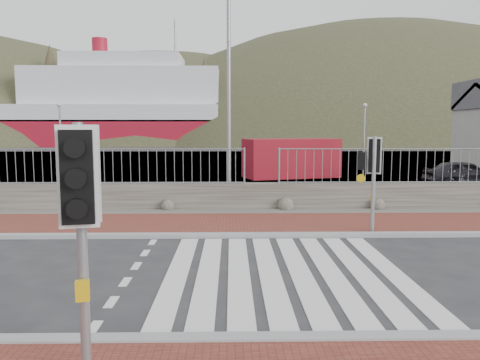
{
  "coord_description": "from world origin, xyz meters",
  "views": [
    {
      "loc": [
        -1.04,
        -8.86,
        2.82
      ],
      "look_at": [
        -0.82,
        3.0,
        1.5
      ],
      "focal_mm": 35.0,
      "sensor_mm": 36.0,
      "label": 1
    }
  ],
  "objects_px": {
    "ferry": "(85,112)",
    "car_a": "(464,174)",
    "traffic_signal_far": "(373,163)",
    "traffic_signal_near": "(80,198)",
    "streetlight": "(233,77)",
    "shipping_container": "(291,158)"
  },
  "relations": [
    {
      "from": "ferry",
      "to": "car_a",
      "type": "height_order",
      "value": "ferry"
    },
    {
      "from": "ferry",
      "to": "traffic_signal_far",
      "type": "bearing_deg",
      "value": -67.06
    },
    {
      "from": "traffic_signal_near",
      "to": "traffic_signal_far",
      "type": "xyz_separation_m",
      "value": [
        5.35,
        7.18,
        -0.18
      ]
    },
    {
      "from": "ferry",
      "to": "car_a",
      "type": "xyz_separation_m",
      "value": [
        34.78,
        -54.66,
        -4.72
      ]
    },
    {
      "from": "traffic_signal_near",
      "to": "traffic_signal_far",
      "type": "distance_m",
      "value": 8.95
    },
    {
      "from": "traffic_signal_far",
      "to": "car_a",
      "type": "bearing_deg",
      "value": -110.3
    },
    {
      "from": "ferry",
      "to": "traffic_signal_near",
      "type": "bearing_deg",
      "value": -72.97
    },
    {
      "from": "traffic_signal_far",
      "to": "car_a",
      "type": "height_order",
      "value": "traffic_signal_far"
    },
    {
      "from": "traffic_signal_far",
      "to": "car_a",
      "type": "relative_size",
      "value": 0.69
    },
    {
      "from": "streetlight",
      "to": "shipping_container",
      "type": "relative_size",
      "value": 1.55
    },
    {
      "from": "streetlight",
      "to": "car_a",
      "type": "xyz_separation_m",
      "value": [
        11.12,
        5.15,
        -3.98
      ]
    },
    {
      "from": "traffic_signal_near",
      "to": "car_a",
      "type": "xyz_separation_m",
      "value": [
        12.8,
        17.09,
        -1.44
      ]
    },
    {
      "from": "streetlight",
      "to": "car_a",
      "type": "distance_m",
      "value": 12.88
    },
    {
      "from": "traffic_signal_far",
      "to": "streetlight",
      "type": "xyz_separation_m",
      "value": [
        -3.67,
        4.76,
        2.72
      ]
    },
    {
      "from": "car_a",
      "to": "streetlight",
      "type": "bearing_deg",
      "value": 114.58
    },
    {
      "from": "traffic_signal_near",
      "to": "streetlight",
      "type": "xyz_separation_m",
      "value": [
        1.68,
        11.94,
        2.54
      ]
    },
    {
      "from": "streetlight",
      "to": "car_a",
      "type": "relative_size",
      "value": 2.19
    },
    {
      "from": "ferry",
      "to": "car_a",
      "type": "relative_size",
      "value": 13.32
    },
    {
      "from": "ferry",
      "to": "traffic_signal_far",
      "type": "height_order",
      "value": "ferry"
    },
    {
      "from": "streetlight",
      "to": "traffic_signal_far",
      "type": "bearing_deg",
      "value": -47.7
    },
    {
      "from": "car_a",
      "to": "traffic_signal_near",
      "type": "bearing_deg",
      "value": 142.91
    },
    {
      "from": "traffic_signal_near",
      "to": "traffic_signal_far",
      "type": "relative_size",
      "value": 1.11
    }
  ]
}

